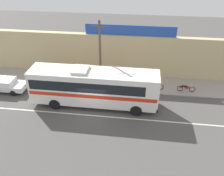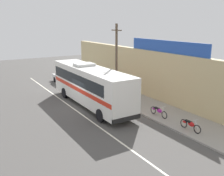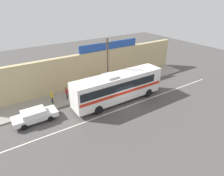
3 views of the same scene
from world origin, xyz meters
TOP-DOWN VIEW (x-y plane):
  - ground_plane at (0.00, 0.00)m, footprint 70.00×70.00m
  - sidewalk_slab at (0.00, 5.20)m, footprint 30.00×3.60m
  - storefront_facade at (0.00, 7.35)m, footprint 30.00×0.70m
  - storefront_billboard at (2.76, 7.35)m, footprint 9.73×0.12m
  - road_center_stripe at (0.00, -0.80)m, footprint 30.00×0.14m
  - intercity_bus at (-0.13, 0.96)m, footprint 11.78×2.63m
  - parked_car at (-9.87, 2.20)m, footprint 4.53×1.87m
  - utility_pole at (0.12, 3.67)m, footprint 1.60×0.22m
  - motorcycle_orange at (5.63, 4.19)m, footprint 1.95×0.56m
  - motorcycle_purple at (8.90, 4.21)m, footprint 1.83×0.56m
  - pedestrian_near_shop at (-7.21, 4.70)m, footprint 0.30×0.48m
  - pedestrian_far_right at (1.66, 4.79)m, footprint 0.30×0.48m
  - pedestrian_by_curb at (-5.31, 4.72)m, footprint 0.30×0.48m

SIDE VIEW (x-z plane):
  - ground_plane at x=0.00m, z-range 0.00..0.00m
  - road_center_stripe at x=0.00m, z-range 0.00..0.01m
  - sidewalk_slab at x=0.00m, z-range 0.00..0.14m
  - motorcycle_orange at x=5.63m, z-range 0.09..1.04m
  - motorcycle_purple at x=8.90m, z-range 0.09..1.04m
  - parked_car at x=-9.87m, z-range 0.05..1.42m
  - pedestrian_by_curb at x=-5.31m, z-range 0.27..1.87m
  - pedestrian_far_right at x=1.66m, z-range 0.27..1.88m
  - pedestrian_near_shop at x=-7.21m, z-range 0.28..1.97m
  - intercity_bus at x=-0.13m, z-range 0.17..3.96m
  - storefront_facade at x=0.00m, z-range 0.00..4.80m
  - utility_pole at x=0.12m, z-range 0.27..7.52m
  - storefront_billboard at x=2.76m, z-range 4.80..5.90m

